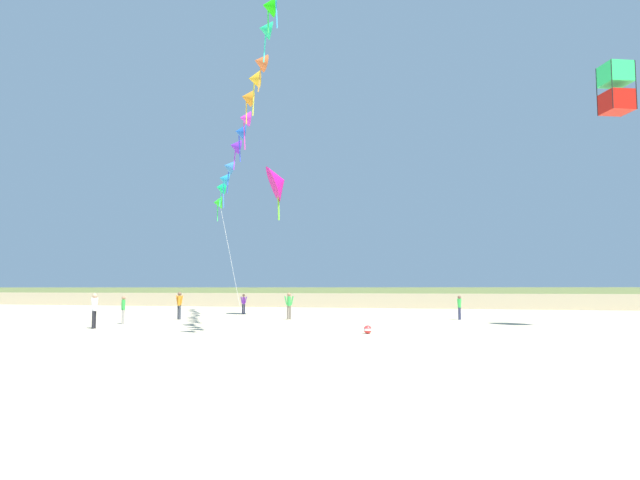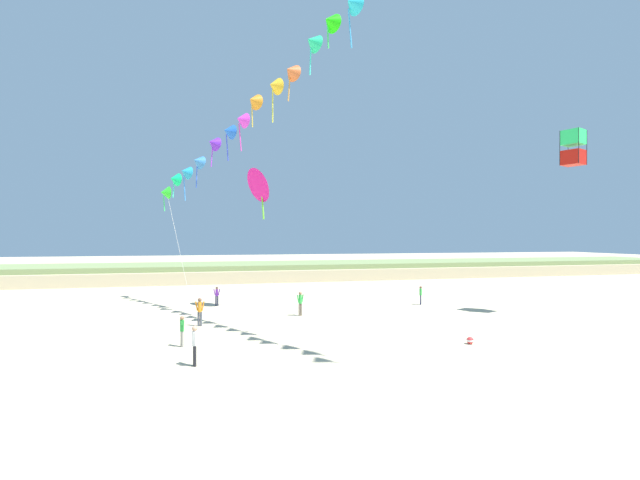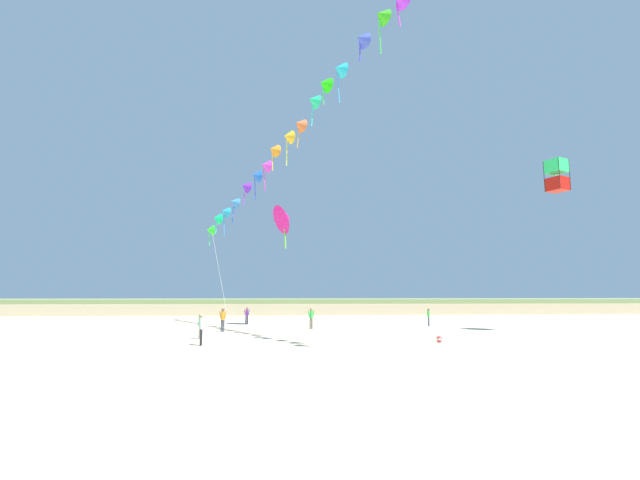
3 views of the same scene
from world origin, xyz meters
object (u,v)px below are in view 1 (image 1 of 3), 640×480
at_px(beach_ball, 368,330).
at_px(large_kite_low_lead, 616,88).
at_px(person_far_right, 289,304).
at_px(person_far_left, 123,308).
at_px(person_mid_center, 244,303).
at_px(person_near_left, 179,304).
at_px(person_near_right, 459,306).
at_px(large_kite_mid_trail, 279,182).
at_px(person_far_center, 94,308).

bearing_deg(beach_ball, large_kite_low_lead, 24.75).
relative_size(person_far_right, beach_ball, 4.64).
relative_size(person_far_left, large_kite_low_lead, 0.64).
bearing_deg(person_mid_center, person_near_left, -97.17).
xyz_separation_m(person_mid_center, person_far_right, (5.65, -5.83, 0.10)).
relative_size(person_mid_center, large_kite_low_lead, 0.63).
bearing_deg(beach_ball, person_mid_center, 129.13).
xyz_separation_m(person_near_left, beach_ball, (13.61, -7.73, -0.82)).
relative_size(person_near_left, person_near_right, 1.15).
distance_m(large_kite_mid_trail, beach_ball, 18.95).
relative_size(person_far_left, beach_ball, 4.24).
bearing_deg(beach_ball, person_near_left, 150.38).
bearing_deg(large_kite_low_lead, person_far_center, -166.75).
bearing_deg(large_kite_mid_trail, person_near_right, -6.35).
bearing_deg(person_far_left, person_mid_center, 82.73).
bearing_deg(large_kite_low_lead, large_kite_mid_trail, 157.51).
bearing_deg(person_far_right, person_near_left, -163.54).
distance_m(person_far_left, person_far_right, 10.01).
bearing_deg(beach_ball, large_kite_mid_trail, 123.91).
xyz_separation_m(person_near_left, person_near_right, (17.00, 4.51, -0.13)).
distance_m(person_mid_center, person_far_left, 12.80).
distance_m(person_near_left, large_kite_low_lead, 27.15).
bearing_deg(person_far_center, person_far_left, 102.78).
height_order(person_mid_center, person_far_center, person_far_center).
height_order(large_kite_low_lead, beach_ball, large_kite_low_lead).
distance_m(person_near_right, person_far_center, 21.21).
relative_size(person_near_left, person_far_center, 1.01).
xyz_separation_m(large_kite_mid_trail, beach_ball, (9.18, -13.65, -9.41)).
bearing_deg(large_kite_low_lead, person_near_right, 138.10).
relative_size(person_near_left, beach_ball, 4.78).
bearing_deg(person_mid_center, person_near_right, -11.55).
xyz_separation_m(person_near_left, large_kite_low_lead, (24.86, -2.55, 10.60)).
relative_size(person_mid_center, person_far_center, 0.88).
relative_size(person_near_left, large_kite_mid_trail, 0.41).
distance_m(person_far_center, beach_ball, 13.50).
bearing_deg(person_near_right, large_kite_mid_trail, 173.65).
bearing_deg(large_kite_low_lead, person_mid_center, 156.61).
relative_size(person_far_left, person_far_right, 0.91).
xyz_separation_m(person_near_left, person_far_right, (6.63, 1.96, -0.03)).
relative_size(person_mid_center, large_kite_mid_trail, 0.36).
xyz_separation_m(person_near_left, person_mid_center, (0.98, 7.79, -0.12)).
bearing_deg(person_far_left, large_kite_low_lead, 5.30).
bearing_deg(person_far_right, person_mid_center, 134.15).
bearing_deg(person_far_center, large_kite_low_lead, 13.25).
bearing_deg(large_kite_mid_trail, person_near_left, -126.86).
xyz_separation_m(person_near_right, large_kite_low_lead, (7.87, -7.06, 10.73)).
relative_size(person_near_left, large_kite_low_lead, 0.72).
distance_m(person_near_right, beach_ball, 12.73).
bearing_deg(person_far_center, person_mid_center, 87.04).
bearing_deg(person_far_center, person_near_left, 90.98).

